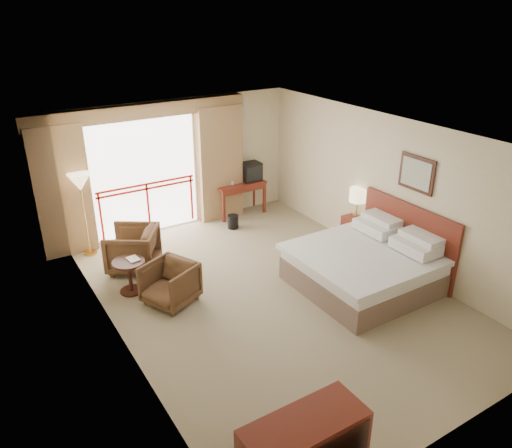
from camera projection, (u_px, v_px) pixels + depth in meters
floor at (272, 294)px, 8.32m from camera, size 7.00×7.00×0.00m
ceiling at (274, 135)px, 7.22m from camera, size 7.00×7.00×0.00m
wall_back at (180, 163)px, 10.48m from camera, size 5.00×0.00×5.00m
wall_front at (464, 338)px, 5.06m from camera, size 5.00×0.00×5.00m
wall_left at (115, 261)px, 6.57m from camera, size 0.00×7.00×7.00m
wall_right at (388, 191)px, 8.98m from camera, size 0.00×7.00×7.00m
balcony_door at (145, 177)px, 10.14m from camera, size 2.40×0.00×2.40m
balcony_railing at (147, 195)px, 10.28m from camera, size 2.09×0.03×1.02m
curtain_left at (62, 192)px, 9.22m from camera, size 1.00×0.26×2.50m
curtain_right at (220, 163)px, 10.81m from camera, size 1.00×0.26×2.50m
valance at (141, 111)px, 9.51m from camera, size 4.40×0.22×0.28m
hvac_vent at (234, 109)px, 10.67m from camera, size 0.50×0.04×0.50m
bed at (365, 266)px, 8.43m from camera, size 2.13×2.06×0.97m
headboard at (407, 239)px, 8.78m from camera, size 0.06×2.10×1.30m
framed_art at (417, 174)px, 8.29m from camera, size 0.04×0.72×0.60m
nightstand at (356, 232)px, 9.87m from camera, size 0.42×0.50×0.60m
table_lamp at (358, 195)px, 9.60m from camera, size 0.33×0.33×0.58m
phone at (361, 219)px, 9.59m from camera, size 0.19×0.15×0.08m
desk at (238, 189)px, 11.28m from camera, size 1.15×0.56×0.75m
tv at (250, 172)px, 11.23m from camera, size 0.45×0.36×0.41m
coffee_maker at (225, 180)px, 10.96m from camera, size 0.12×0.12×0.23m
cup at (232, 183)px, 11.02m from camera, size 0.08×0.08×0.09m
wastebasket at (233, 222)px, 10.69m from camera, size 0.30×0.30×0.29m
armchair_far at (135, 268)px, 9.13m from camera, size 1.19×1.18×0.79m
armchair_near at (171, 302)px, 8.12m from camera, size 1.00×0.99×0.69m
side_table at (129, 271)px, 8.24m from camera, size 0.53×0.53×0.58m
book at (128, 261)px, 8.16m from camera, size 0.19×0.25×0.02m
floor_lamp at (80, 185)px, 9.10m from camera, size 0.41×0.41×1.63m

